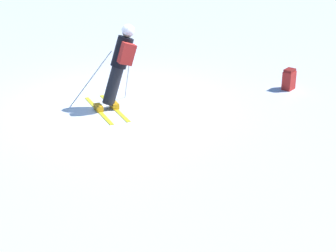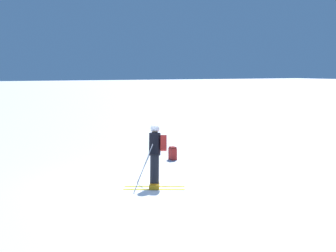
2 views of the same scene
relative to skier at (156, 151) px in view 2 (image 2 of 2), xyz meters
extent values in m
plane|color=white|center=(-0.17, -0.18, -1.02)|extent=(300.00, 300.00, 0.00)
cube|color=yellow|center=(0.12, -0.10, -1.01)|extent=(0.94, 1.59, 0.01)
cube|color=yellow|center=(0.43, -0.27, -1.01)|extent=(0.94, 1.59, 0.01)
cube|color=orange|center=(0.12, -0.10, -0.95)|extent=(0.26, 0.31, 0.12)
cube|color=orange|center=(0.43, -0.27, -0.95)|extent=(0.26, 0.31, 0.12)
cylinder|color=black|center=(0.13, -0.10, -0.50)|extent=(0.57, 0.47, 0.87)
cylinder|color=black|center=(-0.07, 0.01, 0.20)|extent=(0.62, 0.55, 0.72)
sphere|color=tan|center=(-0.19, 0.08, 0.62)|extent=(0.37, 0.35, 0.30)
sphere|color=silver|center=(-0.20, 0.08, 0.65)|extent=(0.43, 0.40, 0.34)
cube|color=#AD231E|center=(0.04, 0.24, 0.24)|extent=(0.44, 0.35, 0.51)
cylinder|color=#B7B7BC|center=(-0.41, -0.15, -0.46)|extent=(0.30, 0.45, 1.13)
cylinder|color=#B7B7BC|center=(0.33, -0.56, -0.39)|extent=(0.50, 0.86, 1.27)
cube|color=#AD231E|center=(-3.28, 2.40, -0.80)|extent=(0.31, 0.23, 0.44)
cube|color=maroon|center=(-3.28, 2.40, -0.55)|extent=(0.28, 0.21, 0.06)
camera|label=1|loc=(8.57, 7.59, 3.35)|focal=60.00mm
camera|label=2|loc=(12.06, -6.14, 2.35)|focal=50.00mm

